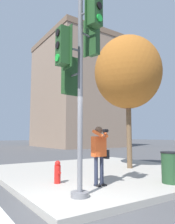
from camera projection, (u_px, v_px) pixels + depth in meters
ground_plane at (69, 216)px, 4.28m from camera, size 160.00×160.00×0.00m
sidewalk_corner at (101, 172)px, 9.12m from camera, size 8.00×8.00×0.16m
traffic_signal_pole at (80, 57)px, 5.38m from camera, size 1.27×1.28×5.37m
person_photographer at (99, 150)px, 6.27m from camera, size 0.58×0.54×1.67m
street_tree at (128, 73)px, 10.03m from camera, size 3.06×3.06×6.00m
fire_hydrant at (58, 172)px, 6.49m from camera, size 0.19×0.25×0.66m
trash_bin at (171, 167)px, 6.52m from camera, size 0.60×0.60×0.92m
building_right at (75, 93)px, 34.13m from camera, size 10.21×12.71×16.61m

